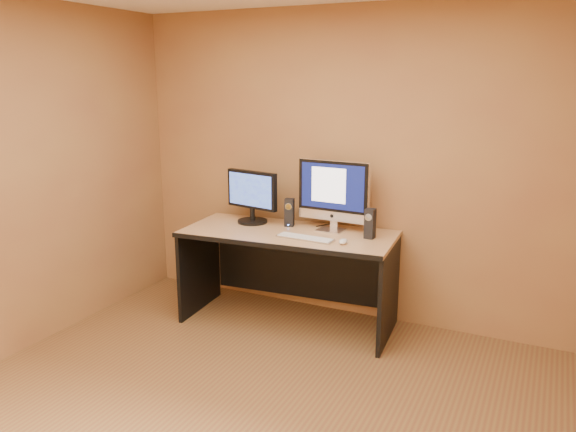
% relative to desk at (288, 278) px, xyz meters
% --- Properties ---
extents(walls, '(4.00, 4.00, 2.60)m').
position_rel_desk_xyz_m(walls, '(0.39, -1.56, 0.90)').
color(walls, olive).
rests_on(walls, ground).
extents(desk, '(1.78, 0.89, 0.80)m').
position_rel_desk_xyz_m(desk, '(0.00, 0.00, 0.00)').
color(desk, tan).
rests_on(desk, ground).
extents(imac, '(0.63, 0.26, 0.59)m').
position_rel_desk_xyz_m(imac, '(0.30, 0.19, 0.70)').
color(imac, silver).
rests_on(imac, desk).
extents(second_monitor, '(0.56, 0.35, 0.45)m').
position_rel_desk_xyz_m(second_monitor, '(-0.41, 0.14, 0.63)').
color(second_monitor, black).
rests_on(second_monitor, desk).
extents(speaker_left, '(0.09, 0.09, 0.24)m').
position_rel_desk_xyz_m(speaker_left, '(-0.07, 0.17, 0.52)').
color(speaker_left, black).
rests_on(speaker_left, desk).
extents(speaker_right, '(0.08, 0.08, 0.24)m').
position_rel_desk_xyz_m(speaker_right, '(0.66, 0.11, 0.52)').
color(speaker_right, black).
rests_on(speaker_right, desk).
extents(keyboard, '(0.47, 0.15, 0.02)m').
position_rel_desk_xyz_m(keyboard, '(0.21, -0.13, 0.41)').
color(keyboard, '#B6B7BB').
rests_on(keyboard, desk).
extents(mouse, '(0.08, 0.12, 0.04)m').
position_rel_desk_xyz_m(mouse, '(0.52, -0.12, 0.42)').
color(mouse, silver).
rests_on(mouse, desk).
extents(cable_a, '(0.08, 0.23, 0.01)m').
position_rel_desk_xyz_m(cable_a, '(0.25, 0.31, 0.40)').
color(cable_a, black).
rests_on(cable_a, desk).
extents(cable_b, '(0.11, 0.17, 0.01)m').
position_rel_desk_xyz_m(cable_b, '(0.20, 0.33, 0.40)').
color(cable_b, black).
rests_on(cable_b, desk).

